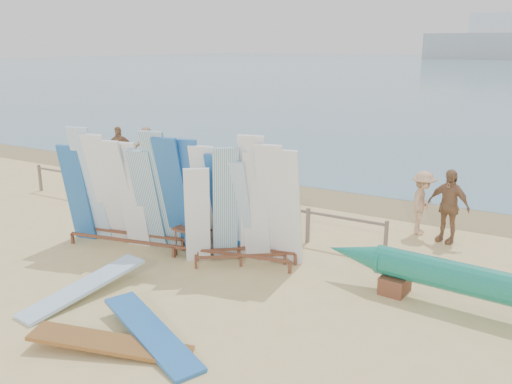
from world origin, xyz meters
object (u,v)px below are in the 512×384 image
Objects in this scene: vendor_table at (193,241)px; outrigger_canoe at (492,287)px; flat_board_b at (85,297)px; beachgoer_6 at (252,192)px; beachgoer_2 at (186,168)px; beachgoer_extra_1 at (120,150)px; beachgoer_9 at (422,203)px; beach_chair_left at (206,206)px; side_surfboard_rack at (240,211)px; beachgoer_1 at (170,164)px; flat_board_d at (152,341)px; beachgoer_11 at (147,149)px; main_surfboard_rack at (176,199)px; flat_board_c at (111,351)px; stroller at (267,210)px; beachgoer_4 at (191,182)px; beachgoer_10 at (448,206)px; beach_chair_right at (247,214)px.

outrigger_canoe is at bearing 7.94° from vendor_table.
outrigger_canoe reaches higher than flat_board_b.
vendor_table is at bearing 50.41° from beachgoer_6.
beachgoer_extra_1 reaches higher than beachgoer_2.
beach_chair_left is at bearing 101.27° from beachgoer_9.
side_surfboard_rack is 1.60× the size of beachgoer_1.
beachgoer_9 is at bearing 4.52° from flat_board_d.
beachgoer_11 reaches higher than vendor_table.
beachgoer_2 is at bearing 113.73° from main_surfboard_rack.
beachgoer_6 is at bearing 164.03° from outrigger_canoe.
flat_board_c is at bearing -66.44° from vendor_table.
outrigger_canoe is 3.82× the size of beachgoer_1.
stroller reaches higher than beach_chair_left.
main_surfboard_rack is 1.61m from side_surfboard_rack.
outrigger_canoe is at bearing -154.58° from beachgoer_9.
flat_board_d is 10.10m from beachgoer_1.
side_surfboard_rack reaches higher than beachgoer_6.
beachgoer_4 is (5.16, -2.40, -0.10)m from beachgoer_extra_1.
stroller is at bearing 168.44° from beachgoer_6.
stroller reaches higher than flat_board_d.
beachgoer_10 is (5.37, 4.07, -0.42)m from main_surfboard_rack.
beachgoer_extra_1 is at bearing 149.51° from vendor_table.
beachgoer_2 is at bearing 9.63° from flat_board_c.
main_surfboard_rack is 2.92m from beachgoer_6.
outrigger_canoe is at bearing -20.00° from stroller.
beachgoer_1 is (-3.98, 4.69, -0.50)m from main_surfboard_rack.
beach_chair_right is at bearing -80.61° from beachgoer_11.
main_surfboard_rack is 2.24× the size of flat_board_d.
flat_board_b is 1.48× the size of beachgoer_extra_1.
beachgoer_10 is at bearing 58.84° from flat_board_b.
beach_chair_left is 1.90m from stroller.
beachgoer_extra_1 is at bearing 130.81° from main_surfboard_rack.
outrigger_canoe is 10.74m from beachgoer_2.
beachgoer_11 is at bearing 64.35° from flat_board_d.
beachgoer_2 is 0.93× the size of beachgoer_10.
vendor_table is 0.68× the size of beachgoer_4.
flat_board_b is 1.49× the size of beachgoer_6.
beach_chair_right is 0.48× the size of beachgoer_9.
side_surfboard_rack reaches higher than beachgoer_1.
beachgoer_10 reaches higher than flat_board_d.
main_surfboard_rack reaches higher than beachgoer_extra_1.
beachgoer_11 is at bearing -66.99° from beachgoer_6.
beachgoer_extra_1 is (-9.18, 8.97, 0.91)m from flat_board_d.
beachgoer_6 is at bearing 117.20° from beachgoer_4.
flat_board_d is 6.51m from beachgoer_6.
beachgoer_6 is (-6.49, 2.51, 0.30)m from outrigger_canoe.
side_surfboard_rack is 4.62m from beachgoer_4.
beachgoer_4 reaches higher than beach_chair_left.
beachgoer_extra_1 reaches higher than beachgoer_4.
beachgoer_10 is 12.21m from beachgoer_11.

